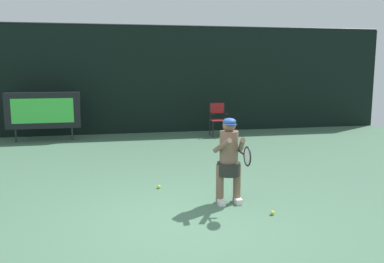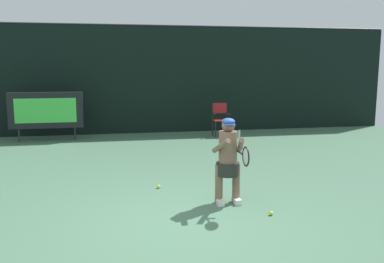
% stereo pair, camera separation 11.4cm
% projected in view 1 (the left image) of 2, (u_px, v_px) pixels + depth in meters
% --- Properties ---
extents(ground, '(18.00, 22.00, 0.03)m').
position_uv_depth(ground, '(184.00, 229.00, 5.92)').
color(ground, '#466C52').
extents(backdrop_screen, '(18.00, 0.12, 3.66)m').
position_uv_depth(backdrop_screen, '(136.00, 80.00, 14.03)').
color(backdrop_screen, black).
rests_on(backdrop_screen, ground).
extents(scoreboard, '(2.20, 0.21, 1.50)m').
position_uv_depth(scoreboard, '(43.00, 111.00, 12.59)').
color(scoreboard, black).
rests_on(scoreboard, ground).
extents(umpire_chair, '(0.52, 0.44, 1.08)m').
position_uv_depth(umpire_chair, '(218.00, 117.00, 13.60)').
color(umpire_chair, black).
rests_on(umpire_chair, ground).
extents(water_bottle, '(0.07, 0.07, 0.27)m').
position_uv_depth(water_bottle, '(237.00, 134.00, 13.40)').
color(water_bottle, silver).
rests_on(water_bottle, ground).
extents(tennis_player, '(0.53, 0.61, 1.45)m').
position_uv_depth(tennis_player, '(229.00, 158.00, 6.91)').
color(tennis_player, white).
rests_on(tennis_player, ground).
extents(tennis_racket, '(0.03, 0.60, 0.31)m').
position_uv_depth(tennis_racket, '(247.00, 156.00, 6.38)').
color(tennis_racket, black).
extents(tennis_ball_loose, '(0.07, 0.07, 0.07)m').
position_uv_depth(tennis_ball_loose, '(272.00, 213.00, 6.46)').
color(tennis_ball_loose, '#CCDB3D').
rests_on(tennis_ball_loose, ground).
extents(tennis_ball_spare, '(0.07, 0.07, 0.07)m').
position_uv_depth(tennis_ball_spare, '(159.00, 187.00, 7.85)').
color(tennis_ball_spare, '#CCDB3D').
rests_on(tennis_ball_spare, ground).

